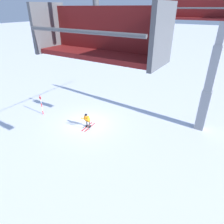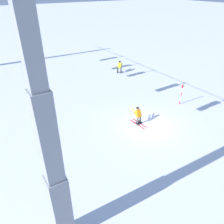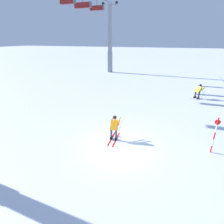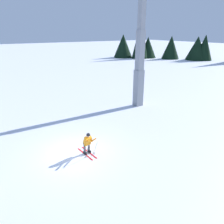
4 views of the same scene
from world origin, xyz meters
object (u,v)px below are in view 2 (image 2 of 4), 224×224
(skier_carving_main, at_px, (138,114))
(trail_marker_pole, at_px, (181,93))
(skier_distant_uphill, at_px, (120,66))
(lift_tower_near, at_px, (51,155))

(skier_carving_main, distance_m, trail_marker_pole, 5.51)
(trail_marker_pole, bearing_deg, skier_distant_uphill, -0.50)
(skier_carving_main, height_order, lift_tower_near, lift_tower_near)
(skier_carving_main, bearing_deg, skier_distant_uphill, -27.65)
(lift_tower_near, relative_size, trail_marker_pole, 5.51)
(lift_tower_near, distance_m, skier_distant_uphill, 21.79)
(skier_carving_main, relative_size, skier_distant_uphill, 1.08)
(skier_carving_main, xyz_separation_m, trail_marker_pole, (0.40, -5.49, 0.26))
(skier_carving_main, xyz_separation_m, lift_tower_near, (-5.38, 8.62, 3.93))
(lift_tower_near, height_order, skier_distant_uphill, lift_tower_near)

